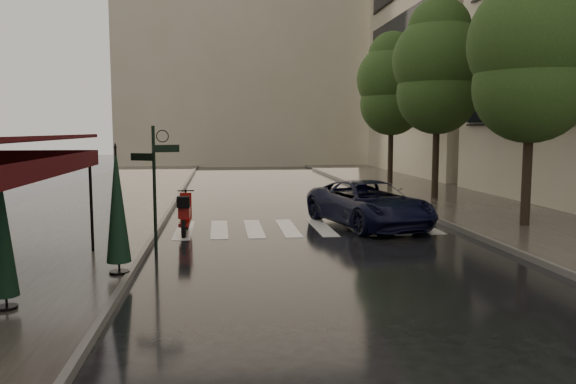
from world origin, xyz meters
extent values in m
plane|color=black|center=(0.00, 0.00, 0.00)|extent=(120.00, 120.00, 0.00)
cube|color=#38332D|center=(-4.50, 12.00, 0.06)|extent=(6.00, 60.00, 0.12)
cube|color=#38332D|center=(10.25, 12.00, 0.06)|extent=(5.50, 60.00, 0.12)
cube|color=#595651|center=(-1.45, 12.00, 0.07)|extent=(0.12, 60.00, 0.16)
cube|color=#595651|center=(7.45, 12.00, 0.07)|extent=(0.12, 60.00, 0.16)
cube|color=silver|center=(-0.70, 6.00, 0.01)|extent=(0.50, 3.20, 0.01)
cube|color=silver|center=(0.35, 6.00, 0.01)|extent=(0.50, 3.20, 0.01)
cube|color=silver|center=(1.40, 6.00, 0.01)|extent=(0.50, 3.20, 0.01)
cube|color=silver|center=(2.45, 6.00, 0.01)|extent=(0.50, 3.20, 0.01)
cube|color=silver|center=(3.50, 6.00, 0.01)|extent=(0.50, 3.20, 0.01)
cube|color=silver|center=(4.55, 6.00, 0.01)|extent=(0.50, 3.20, 0.01)
cube|color=silver|center=(5.60, 6.00, 0.01)|extent=(0.50, 3.20, 0.01)
cube|color=silver|center=(6.65, 6.00, 0.01)|extent=(0.50, 3.20, 0.01)
cube|color=#3F090B|center=(-2.52, -0.50, 2.35)|extent=(0.04, 7.00, 0.35)
cylinder|color=black|center=(-2.65, 2.75, 1.29)|extent=(0.07, 0.07, 2.35)
cylinder|color=black|center=(-1.20, 3.00, 1.55)|extent=(0.08, 0.08, 3.10)
cube|color=black|center=(-0.90, 3.00, 2.55)|extent=(0.62, 0.26, 0.18)
cube|color=black|center=(-1.48, 3.00, 2.35)|extent=(0.56, 0.29, 0.18)
cube|color=tan|center=(16.50, 26.00, 9.25)|extent=(8.00, 16.00, 18.50)
cube|color=tan|center=(3.00, 38.00, 10.00)|extent=(22.00, 6.00, 20.00)
cylinder|color=black|center=(9.60, 5.00, 2.25)|extent=(0.28, 0.28, 4.26)
sphere|color=#203A15|center=(9.60, 5.00, 4.30)|extent=(3.40, 3.40, 3.40)
sphere|color=#203A15|center=(9.60, 5.00, 5.59)|extent=(3.80, 3.80, 3.80)
cylinder|color=black|center=(9.50, 12.00, 2.36)|extent=(0.28, 0.28, 4.48)
sphere|color=#203A15|center=(9.50, 12.00, 4.52)|extent=(3.40, 3.40, 3.40)
sphere|color=#203A15|center=(9.50, 12.00, 5.88)|extent=(3.80, 3.80, 3.80)
sphere|color=#203A15|center=(9.50, 12.00, 7.16)|extent=(2.60, 2.60, 2.60)
cylinder|color=black|center=(9.70, 19.00, 2.30)|extent=(0.28, 0.28, 4.37)
sphere|color=#203A15|center=(9.70, 19.00, 4.41)|extent=(3.40, 3.40, 3.40)
sphere|color=#203A15|center=(9.70, 19.00, 5.74)|extent=(3.80, 3.80, 3.80)
sphere|color=#203A15|center=(9.70, 19.00, 6.98)|extent=(2.60, 2.60, 2.60)
cylinder|color=black|center=(-0.64, 4.79, 0.25)|extent=(0.11, 0.51, 0.51)
cylinder|color=black|center=(-0.63, 6.12, 0.25)|extent=(0.11, 0.51, 0.51)
cube|color=maroon|center=(-0.63, 5.48, 0.34)|extent=(0.30, 1.38, 0.11)
cube|color=maroon|center=(-0.64, 5.22, 0.66)|extent=(0.32, 0.58, 0.30)
cube|color=maroon|center=(-0.63, 5.96, 0.74)|extent=(0.34, 0.13, 0.80)
cylinder|color=black|center=(-0.63, 6.06, 1.19)|extent=(0.49, 0.04, 0.04)
cube|color=black|center=(-0.64, 4.82, 1.01)|extent=(0.34, 0.32, 0.30)
imported|color=black|center=(5.01, 6.07, 0.71)|extent=(3.53, 5.50, 1.41)
cylinder|color=black|center=(-3.06, -1.61, 0.14)|extent=(0.34, 0.34, 0.05)
cylinder|color=black|center=(-3.06, -1.61, 1.27)|extent=(0.04, 0.04, 2.21)
cone|color=black|center=(-3.06, -1.61, 1.38)|extent=(0.41, 0.41, 2.10)
cylinder|color=black|center=(-1.65, 0.50, 0.14)|extent=(0.40, 0.40, 0.05)
cylinder|color=black|center=(-1.65, 0.50, 1.41)|extent=(0.04, 0.04, 2.47)
cone|color=black|center=(-1.65, 0.50, 1.53)|extent=(0.48, 0.48, 2.35)
camera|label=1|loc=(0.39, -10.90, 2.99)|focal=35.00mm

